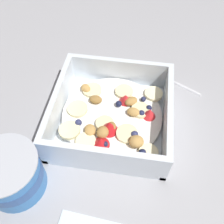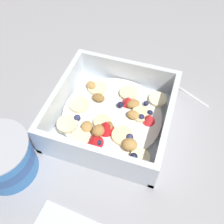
# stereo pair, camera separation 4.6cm
# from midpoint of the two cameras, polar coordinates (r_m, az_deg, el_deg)

# --- Properties ---
(ground_plane) EXTENTS (2.40, 2.40, 0.00)m
(ground_plane) POSITION_cam_midpoint_polar(r_m,az_deg,el_deg) (0.49, -3.65, -1.66)
(ground_plane) COLOR #9E9EA3
(fruit_bowl) EXTENTS (0.21, 0.21, 0.07)m
(fruit_bowl) POSITION_cam_midpoint_polar(r_m,az_deg,el_deg) (0.46, -2.76, -1.07)
(fruit_bowl) COLOR white
(fruit_bowl) RESTS_ON ground
(spoon) EXTENTS (0.10, 0.16, 0.01)m
(spoon) POSITION_cam_midpoint_polar(r_m,az_deg,el_deg) (0.57, 6.44, 9.47)
(spoon) COLOR silver
(spoon) RESTS_ON ground
(yogurt_cup) EXTENTS (0.10, 0.10, 0.08)m
(yogurt_cup) POSITION_cam_midpoint_polar(r_m,az_deg,el_deg) (0.42, -24.88, -12.92)
(yogurt_cup) COLOR #3370B7
(yogurt_cup) RESTS_ON ground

